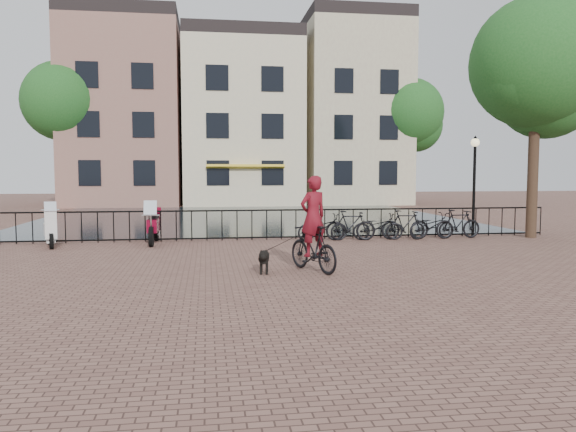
{
  "coord_description": "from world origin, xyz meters",
  "views": [
    {
      "loc": [
        -2.0,
        -10.74,
        2.31
      ],
      "look_at": [
        0.0,
        3.0,
        1.2
      ],
      "focal_mm": 35.0,
      "sensor_mm": 36.0,
      "label": 1
    }
  ],
  "objects": [
    {
      "name": "parked_bike_5",
      "position": [
        6.55,
        7.4,
        0.5
      ],
      "size": [
        1.7,
        0.62,
        1.0
      ],
      "primitive_type": "imported",
      "rotation": [
        0.0,
        0.0,
        1.66
      ],
      "color": "black",
      "rests_on": "ground"
    },
    {
      "name": "canal_house_left",
      "position": [
        -7.5,
        30.0,
        6.4
      ],
      "size": [
        7.5,
        9.0,
        12.8
      ],
      "color": "#8D5D52",
      "rests_on": "ground"
    },
    {
      "name": "parked_bike_3",
      "position": [
        4.65,
        7.4,
        0.5
      ],
      "size": [
        1.67,
        0.48,
        1.0
      ],
      "primitive_type": "imported",
      "rotation": [
        0.0,
        0.0,
        1.58
      ],
      "color": "black",
      "rests_on": "ground"
    },
    {
      "name": "scooter",
      "position": [
        -6.76,
        7.19,
        0.72
      ],
      "size": [
        0.89,
        1.62,
        1.45
      ],
      "rotation": [
        0.0,
        0.0,
        0.3
      ],
      "color": "silver",
      "rests_on": "ground"
    },
    {
      "name": "railing",
      "position": [
        0.0,
        8.0,
        0.5
      ],
      "size": [
        20.0,
        0.05,
        1.02
      ],
      "color": "black",
      "rests_on": "ground"
    },
    {
      "name": "tree_near_right",
      "position": [
        9.2,
        7.3,
        5.97
      ],
      "size": [
        4.48,
        4.48,
        8.24
      ],
      "color": "black",
      "rests_on": "ground"
    },
    {
      "name": "lamp_post",
      "position": [
        7.2,
        7.6,
        2.38
      ],
      "size": [
        0.3,
        0.3,
        3.45
      ],
      "color": "black",
      "rests_on": "ground"
    },
    {
      "name": "tree_far_right",
      "position": [
        12.0,
        27.0,
        6.35
      ],
      "size": [
        4.76,
        4.76,
        8.76
      ],
      "color": "black",
      "rests_on": "ground"
    },
    {
      "name": "parked_bike_1",
      "position": [
        2.75,
        7.4,
        0.5
      ],
      "size": [
        1.7,
        0.64,
        1.0
      ],
      "primitive_type": "imported",
      "rotation": [
        0.0,
        0.0,
        1.47
      ],
      "color": "black",
      "rests_on": "ground"
    },
    {
      "name": "tree_far_left",
      "position": [
        -11.0,
        27.0,
        6.73
      ],
      "size": [
        5.04,
        5.04,
        9.27
      ],
      "color": "black",
      "rests_on": "ground"
    },
    {
      "name": "canal_water",
      "position": [
        0.0,
        17.3,
        0.0
      ],
      "size": [
        20.0,
        20.0,
        0.0
      ],
      "primitive_type": "plane",
      "color": "black",
      "rests_on": "ground"
    },
    {
      "name": "dog",
      "position": [
        -0.72,
        1.81,
        0.29
      ],
      "size": [
        0.39,
        0.89,
        0.58
      ],
      "rotation": [
        0.0,
        0.0,
        -0.12
      ],
      "color": "black",
      "rests_on": "ground"
    },
    {
      "name": "cyclist",
      "position": [
        0.41,
        1.84,
        0.98
      ],
      "size": [
        1.26,
        1.94,
        2.58
      ],
      "rotation": [
        0.0,
        0.0,
        3.57
      ],
      "color": "black",
      "rests_on": "ground"
    },
    {
      "name": "canal_house_right",
      "position": [
        8.5,
        30.0,
        6.65
      ],
      "size": [
        7.0,
        9.0,
        13.3
      ],
      "color": "tan",
      "rests_on": "ground"
    },
    {
      "name": "parked_bike_0",
      "position": [
        1.8,
        7.4,
        0.45
      ],
      "size": [
        1.77,
        0.78,
        0.9
      ],
      "primitive_type": "imported",
      "rotation": [
        0.0,
        0.0,
        1.68
      ],
      "color": "black",
      "rests_on": "ground"
    },
    {
      "name": "ground",
      "position": [
        0.0,
        0.0,
        0.0
      ],
      "size": [
        100.0,
        100.0,
        0.0
      ],
      "primitive_type": "plane",
      "color": "brown",
      "rests_on": "ground"
    },
    {
      "name": "canal_house_mid",
      "position": [
        0.5,
        30.0,
        5.9
      ],
      "size": [
        8.0,
        9.5,
        11.8
      ],
      "color": "beige",
      "rests_on": "ground"
    },
    {
      "name": "motorcycle",
      "position": [
        -3.68,
        7.51,
        0.73
      ],
      "size": [
        0.51,
        2.04,
        1.45
      ],
      "rotation": [
        0.0,
        0.0,
        -0.01
      ],
      "color": "maroon",
      "rests_on": "ground"
    },
    {
      "name": "parked_bike_2",
      "position": [
        3.7,
        7.4,
        0.45
      ],
      "size": [
        1.75,
        0.69,
        0.9
      ],
      "primitive_type": "imported",
      "rotation": [
        0.0,
        0.0,
        1.52
      ],
      "color": "black",
      "rests_on": "ground"
    },
    {
      "name": "parked_bike_4",
      "position": [
        5.6,
        7.4,
        0.45
      ],
      "size": [
        1.79,
        0.88,
        0.9
      ],
      "primitive_type": "imported",
      "rotation": [
        0.0,
        0.0,
        1.74
      ],
      "color": "black",
      "rests_on": "ground"
    }
  ]
}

